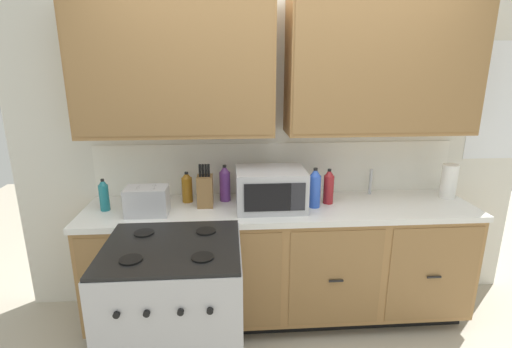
# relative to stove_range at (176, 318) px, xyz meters

# --- Properties ---
(ground_plane) EXTENTS (8.00, 8.00, 0.00)m
(ground_plane) POSITION_rel_stove_range_xyz_m (0.69, 0.33, -0.47)
(ground_plane) COLOR #B2A893
(wall_unit) EXTENTS (3.96, 0.40, 2.38)m
(wall_unit) POSITION_rel_stove_range_xyz_m (0.69, 0.83, 1.15)
(wall_unit) COLOR silver
(wall_unit) RESTS_ON ground_plane
(counter_run) EXTENTS (2.79, 0.64, 0.91)m
(counter_run) POSITION_rel_stove_range_xyz_m (0.69, 0.63, -0.00)
(counter_run) COLOR black
(counter_run) RESTS_ON ground_plane
(stove_range) EXTENTS (0.76, 0.68, 0.95)m
(stove_range) POSITION_rel_stove_range_xyz_m (0.00, 0.00, 0.00)
(stove_range) COLOR #B7B7BC
(stove_range) RESTS_ON ground_plane
(microwave) EXTENTS (0.48, 0.37, 0.28)m
(microwave) POSITION_rel_stove_range_xyz_m (0.61, 0.60, 0.58)
(microwave) COLOR #B7B7BC
(microwave) RESTS_ON counter_run
(toaster) EXTENTS (0.28, 0.18, 0.19)m
(toaster) POSITION_rel_stove_range_xyz_m (-0.23, 0.54, 0.54)
(toaster) COLOR #B7B7BC
(toaster) RESTS_ON counter_run
(knife_block) EXTENTS (0.11, 0.14, 0.31)m
(knife_block) POSITION_rel_stove_range_xyz_m (0.15, 0.67, 0.56)
(knife_block) COLOR olive
(knife_block) RESTS_ON counter_run
(sink_faucet) EXTENTS (0.02, 0.02, 0.20)m
(sink_faucet) POSITION_rel_stove_range_xyz_m (1.42, 0.84, 0.54)
(sink_faucet) COLOR #B2B5BA
(sink_faucet) RESTS_ON counter_run
(paper_towel_roll) EXTENTS (0.12, 0.12, 0.26)m
(paper_towel_roll) POSITION_rel_stove_range_xyz_m (1.98, 0.72, 0.57)
(paper_towel_roll) COLOR white
(paper_towel_roll) RESTS_ON counter_run
(bottle_teal) EXTENTS (0.07, 0.07, 0.23)m
(bottle_teal) POSITION_rel_stove_range_xyz_m (-0.54, 0.63, 0.55)
(bottle_teal) COLOR #1E707A
(bottle_teal) RESTS_ON counter_run
(bottle_amber) EXTENTS (0.08, 0.08, 0.23)m
(bottle_amber) POSITION_rel_stove_range_xyz_m (0.01, 0.77, 0.55)
(bottle_amber) COLOR #9E6619
(bottle_amber) RESTS_ON counter_run
(bottle_red) EXTENTS (0.07, 0.07, 0.26)m
(bottle_red) POSITION_rel_stove_range_xyz_m (1.04, 0.66, 0.57)
(bottle_red) COLOR maroon
(bottle_red) RESTS_ON counter_run
(bottle_violet) EXTENTS (0.08, 0.08, 0.27)m
(bottle_violet) POSITION_rel_stove_range_xyz_m (0.29, 0.77, 0.58)
(bottle_violet) COLOR #663384
(bottle_violet) RESTS_ON counter_run
(bottle_blue) EXTENTS (0.08, 0.08, 0.29)m
(bottle_blue) POSITION_rel_stove_range_xyz_m (0.93, 0.60, 0.58)
(bottle_blue) COLOR blue
(bottle_blue) RESTS_ON counter_run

